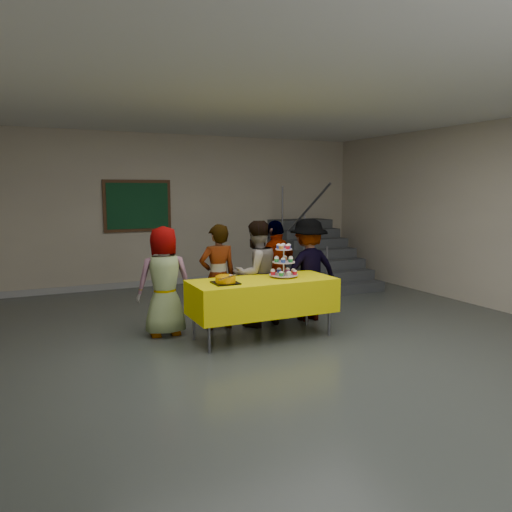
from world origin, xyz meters
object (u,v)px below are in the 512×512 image
(bear_cake, at_px, (226,279))
(schoolchild_c, at_px, (256,274))
(schoolchild_b, at_px, (218,277))
(noticeboard, at_px, (138,206))
(schoolchild_a, at_px, (164,281))
(schoolchild_e, at_px, (308,270))
(bake_table, at_px, (263,296))
(cupcake_stand, at_px, (284,264))
(schoolchild_d, at_px, (276,270))
(staircase, at_px, (313,258))

(bear_cake, distance_m, schoolchild_c, 0.95)
(schoolchild_b, distance_m, noticeboard, 3.53)
(schoolchild_a, relative_size, schoolchild_e, 0.97)
(bake_table, bearing_deg, schoolchild_e, 27.65)
(cupcake_stand, distance_m, schoolchild_d, 0.82)
(bear_cake, distance_m, schoolchild_e, 1.65)
(bear_cake, bearing_deg, staircase, 44.94)
(cupcake_stand, distance_m, staircase, 4.01)
(cupcake_stand, bearing_deg, schoolchild_a, 157.27)
(schoolchild_c, relative_size, schoolchild_e, 1.00)
(cupcake_stand, distance_m, schoolchild_c, 0.58)
(schoolchild_b, xyz_separation_m, noticeboard, (-0.36, 3.40, 0.87))
(bake_table, relative_size, schoolchild_e, 1.25)
(schoolchild_d, bearing_deg, noticeboard, -88.10)
(schoolchild_d, bearing_deg, staircase, -151.60)
(noticeboard, bearing_deg, schoolchild_d, -67.82)
(cupcake_stand, xyz_separation_m, schoolchild_d, (0.28, 0.74, -0.21))
(cupcake_stand, distance_m, schoolchild_e, 0.85)
(cupcake_stand, relative_size, staircase, 0.19)
(bear_cake, height_order, staircase, staircase)
(bake_table, xyz_separation_m, schoolchild_d, (0.61, 0.78, 0.18))
(noticeboard, bearing_deg, cupcake_stand, -75.23)
(bear_cake, relative_size, noticeboard, 0.28)
(bear_cake, distance_m, staircase, 4.65)
(bake_table, relative_size, bear_cake, 5.25)
(bake_table, xyz_separation_m, noticeboard, (-0.73, 4.04, 1.04))
(schoolchild_a, xyz_separation_m, schoolchild_e, (2.12, -0.12, 0.02))
(schoolchild_a, height_order, schoolchild_d, schoolchild_d)
(bake_table, height_order, noticeboard, noticeboard)
(cupcake_stand, relative_size, schoolchild_d, 0.30)
(bear_cake, height_order, schoolchild_a, schoolchild_a)
(schoolchild_d, distance_m, staircase, 3.25)
(bake_table, xyz_separation_m, schoolchild_c, (0.17, 0.57, 0.19))
(schoolchild_d, bearing_deg, schoolchild_c, 5.76)
(cupcake_stand, relative_size, schoolchild_b, 0.31)
(bake_table, relative_size, schoolchild_c, 1.26)
(schoolchild_a, relative_size, schoolchild_d, 0.99)
(bake_table, relative_size, noticeboard, 1.45)
(bake_table, height_order, schoolchild_d, schoolchild_d)
(schoolchild_a, relative_size, schoolchild_b, 1.00)
(bake_table, distance_m, schoolchild_b, 0.77)
(schoolchild_a, xyz_separation_m, schoolchild_b, (0.75, -0.00, 0.00))
(schoolchild_b, relative_size, schoolchild_e, 0.97)
(schoolchild_c, bearing_deg, schoolchild_a, -14.61)
(bake_table, distance_m, bear_cake, 0.61)
(schoolchild_a, bearing_deg, schoolchild_c, 179.59)
(schoolchild_e, xyz_separation_m, staircase, (1.74, 2.69, -0.26))
(schoolchild_a, distance_m, staircase, 4.64)
(cupcake_stand, height_order, noticeboard, noticeboard)
(bear_cake, relative_size, schoolchild_b, 0.25)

